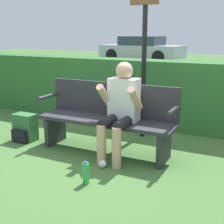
% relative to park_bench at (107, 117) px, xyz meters
% --- Properties ---
extents(ground_plane, '(40.00, 40.00, 0.00)m').
position_rel_park_bench_xyz_m(ground_plane, '(0.00, -0.07, -0.46)').
color(ground_plane, '#426B33').
extents(hedge_back, '(12.00, 0.47, 1.10)m').
position_rel_park_bench_xyz_m(hedge_back, '(0.00, 1.37, 0.09)').
color(hedge_back, '#2D662D').
rests_on(hedge_back, ground).
extents(park_bench, '(1.83, 0.47, 0.89)m').
position_rel_park_bench_xyz_m(park_bench, '(0.00, 0.00, 0.00)').
color(park_bench, '#2D2D33').
rests_on(park_bench, ground).
extents(person_seated, '(0.50, 0.58, 1.19)m').
position_rel_park_bench_xyz_m(person_seated, '(0.24, -0.13, 0.20)').
color(person_seated, silver).
rests_on(person_seated, ground).
extents(backpack, '(0.33, 0.26, 0.39)m').
position_rel_park_bench_xyz_m(backpack, '(-1.27, -0.18, -0.27)').
color(backpack, '#336638').
rests_on(backpack, ground).
extents(water_bottle, '(0.07, 0.07, 0.25)m').
position_rel_park_bench_xyz_m(water_bottle, '(0.23, -0.95, -0.34)').
color(water_bottle, green).
rests_on(water_bottle, ground).
extents(signpost, '(0.42, 0.09, 2.22)m').
position_rel_park_bench_xyz_m(signpost, '(0.20, 0.75, 0.84)').
color(signpost, black).
rests_on(signpost, ground).
extents(parked_car, '(4.64, 2.27, 1.33)m').
position_rel_park_bench_xyz_m(parked_car, '(-4.47, 12.78, 0.19)').
color(parked_car, '#B7BCC6').
rests_on(parked_car, ground).
extents(litter_crumple, '(0.09, 0.09, 0.09)m').
position_rel_park_bench_xyz_m(litter_crumple, '(0.20, -0.52, -0.41)').
color(litter_crumple, silver).
rests_on(litter_crumple, ground).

